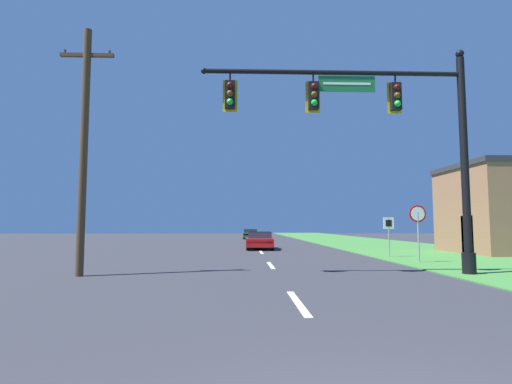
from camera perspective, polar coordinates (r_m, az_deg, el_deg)
The scene contains 8 objects.
grass_verge_right at distance 34.70m, azimuth 17.83°, elevation -7.26°, with size 10.00×110.00×0.04m.
road_center_line at distance 24.71m, azimuth 0.77°, elevation -8.61°, with size 0.16×34.80×0.01m.
signal_mast at distance 14.52m, azimuth 18.88°, elevation 8.11°, with size 9.23×0.47×7.73m.
car_ahead at distance 28.12m, azimuth 0.56°, elevation -6.93°, with size 2.00×4.53×1.19m.
far_car at distance 49.54m, azimuth -0.81°, elevation -6.01°, with size 1.82×4.24×1.19m.
stop_sign at distance 19.07m, azimuth 22.12°, elevation -3.80°, with size 0.76×0.07×2.50m.
route_sign_post at distance 21.80m, azimuth 18.42°, elevation -4.88°, with size 0.55×0.06×2.03m.
utility_pole_near at distance 14.61m, azimuth -23.38°, elevation 6.14°, with size 1.80×0.26×8.34m.
Camera 1 is at (-1.20, -2.62, 1.65)m, focal length 28.00 mm.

